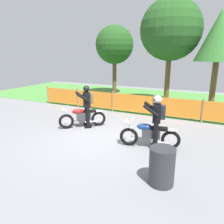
# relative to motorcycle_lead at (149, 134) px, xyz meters

# --- Properties ---
(ground) EXTENTS (24.00, 24.00, 0.02)m
(ground) POSITION_rel_motorcycle_lead_xyz_m (-1.84, -0.02, -0.45)
(ground) COLOR gray
(grass_verge) EXTENTS (24.00, 7.69, 0.01)m
(grass_verge) POSITION_rel_motorcycle_lead_xyz_m (-1.84, 7.27, -0.43)
(grass_verge) COLOR #4C8C3D
(grass_verge) RESTS_ON ground
(barrier_fence) EXTENTS (10.75, 0.08, 1.05)m
(barrier_fence) POSITION_rel_motorcycle_lead_xyz_m (-1.84, 3.43, 0.10)
(barrier_fence) COLOR olive
(barrier_fence) RESTS_ON ground
(tree_leftmost) EXTENTS (2.63, 2.63, 4.81)m
(tree_leftmost) POSITION_rel_motorcycle_lead_xyz_m (-4.86, 7.85, 3.04)
(tree_leftmost) COLOR brown
(tree_leftmost) RESTS_ON ground
(tree_near_left) EXTENTS (3.24, 3.24, 5.74)m
(tree_near_left) POSITION_rel_motorcycle_lead_xyz_m (-0.70, 5.92, 3.66)
(tree_near_left) COLOR brown
(tree_near_left) RESTS_ON ground
(tree_near_right) EXTENTS (2.14, 2.14, 4.91)m
(tree_near_right) POSITION_rel_motorcycle_lead_xyz_m (1.65, 5.55, 3.24)
(tree_near_right) COLOR brown
(tree_near_right) RESTS_ON ground
(motorcycle_lead) EXTENTS (1.88, 0.68, 0.90)m
(motorcycle_lead) POSITION_rel_motorcycle_lead_xyz_m (0.00, 0.00, 0.00)
(motorcycle_lead) COLOR black
(motorcycle_lead) RESTS_ON ground
(motorcycle_trailing) EXTENTS (1.50, 1.34, 0.90)m
(motorcycle_trailing) POSITION_rel_motorcycle_lead_xyz_m (-2.97, 0.70, -0.00)
(motorcycle_trailing) COLOR black
(motorcycle_trailing) RESTS_ON ground
(rider_lead) EXTENTS (0.75, 0.64, 1.69)m
(rider_lead) POSITION_rel_motorcycle_lead_xyz_m (0.20, 0.05, 0.51)
(rider_lead) COLOR black
(rider_lead) RESTS_ON ground
(rider_trailing) EXTENTS (0.77, 0.75, 1.69)m
(rider_trailing) POSITION_rel_motorcycle_lead_xyz_m (-2.81, 0.84, 0.51)
(rider_trailing) COLOR black
(rider_trailing) RESTS_ON ground
(oil_drum) EXTENTS (0.58, 0.58, 0.88)m
(oil_drum) POSITION_rel_motorcycle_lead_xyz_m (0.81, -1.81, 0.00)
(oil_drum) COLOR #2D2D33
(oil_drum) RESTS_ON ground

